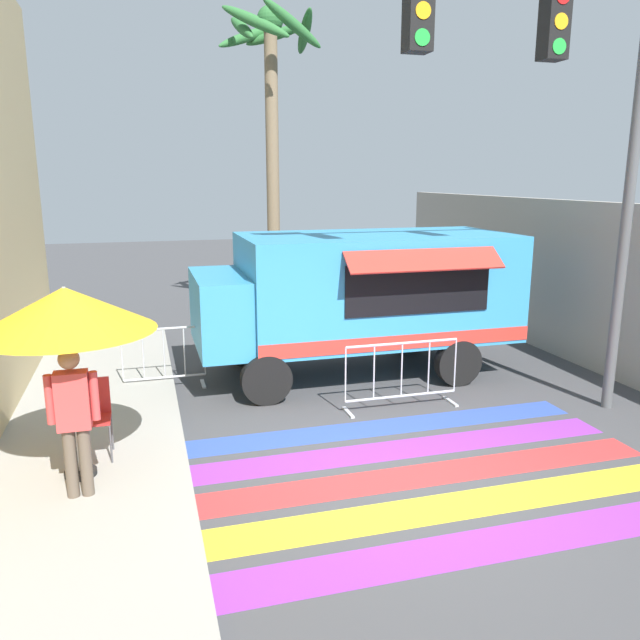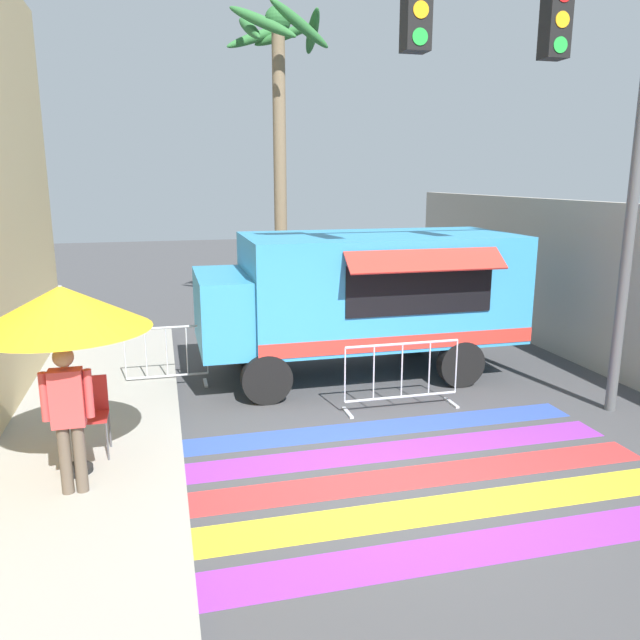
# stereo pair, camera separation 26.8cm
# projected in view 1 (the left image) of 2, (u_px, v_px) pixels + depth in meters

# --- Properties ---
(ground_plane) EXTENTS (60.00, 60.00, 0.00)m
(ground_plane) POSITION_uv_depth(u_px,v_px,m) (410.00, 481.00, 7.40)
(ground_plane) COLOR #424244
(concrete_wall_right) EXTENTS (0.20, 16.00, 3.09)m
(concrete_wall_right) POSITION_uv_depth(u_px,v_px,m) (606.00, 289.00, 11.24)
(concrete_wall_right) COLOR #A39E93
(concrete_wall_right) RESTS_ON ground_plane
(crosswalk_painted) EXTENTS (6.40, 3.60, 0.01)m
(crosswalk_painted) POSITION_uv_depth(u_px,v_px,m) (408.00, 477.00, 7.47)
(crosswalk_painted) COLOR purple
(crosswalk_painted) RESTS_ON ground_plane
(food_truck) EXTENTS (5.59, 2.83, 2.54)m
(food_truck) POSITION_uv_depth(u_px,v_px,m) (353.00, 291.00, 11.08)
(food_truck) COLOR #338CBF
(food_truck) RESTS_ON ground_plane
(traffic_signal_pole) EXTENTS (4.47, 0.29, 6.43)m
(traffic_signal_pole) POSITION_uv_depth(u_px,v_px,m) (554.00, 95.00, 8.36)
(traffic_signal_pole) COLOR #515456
(traffic_signal_pole) RESTS_ON ground_plane
(patio_umbrella) EXTENTS (1.93, 1.93, 2.21)m
(patio_umbrella) POSITION_uv_depth(u_px,v_px,m) (66.00, 310.00, 6.78)
(patio_umbrella) COLOR black
(patio_umbrella) RESTS_ON sidewalk_left
(folding_chair) EXTENTS (0.41, 0.41, 0.97)m
(folding_chair) POSITION_uv_depth(u_px,v_px,m) (93.00, 410.00, 7.61)
(folding_chair) COLOR #4C4C51
(folding_chair) RESTS_ON sidewalk_left
(vendor_person) EXTENTS (0.53, 0.22, 1.65)m
(vendor_person) POSITION_uv_depth(u_px,v_px,m) (74.00, 414.00, 6.55)
(vendor_person) COLOR brown
(vendor_person) RESTS_ON sidewalk_left
(barricade_front) EXTENTS (1.85, 0.44, 1.06)m
(barricade_front) POSITION_uv_depth(u_px,v_px,m) (402.00, 376.00, 9.62)
(barricade_front) COLOR #B7BABF
(barricade_front) RESTS_ON ground_plane
(barricade_side) EXTENTS (1.38, 0.44, 1.06)m
(barricade_side) POSITION_uv_depth(u_px,v_px,m) (164.00, 360.00, 10.53)
(barricade_side) COLOR #B7BABF
(barricade_side) RESTS_ON ground_plane
(palm_tree) EXTENTS (2.34, 2.53, 7.26)m
(palm_tree) POSITION_uv_depth(u_px,v_px,m) (271.00, 98.00, 14.31)
(palm_tree) COLOR #7A664C
(palm_tree) RESTS_ON ground_plane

